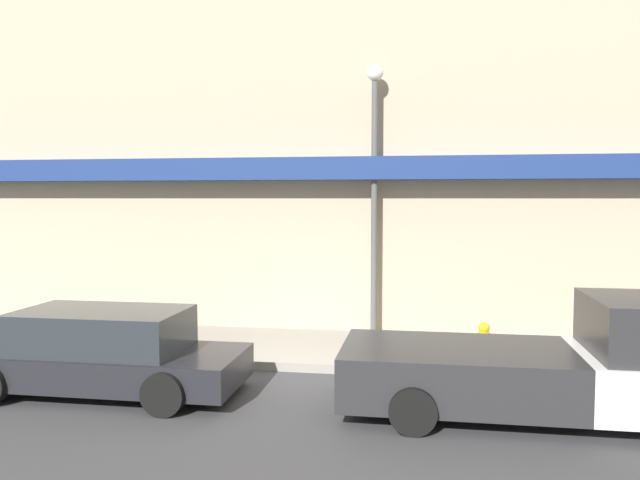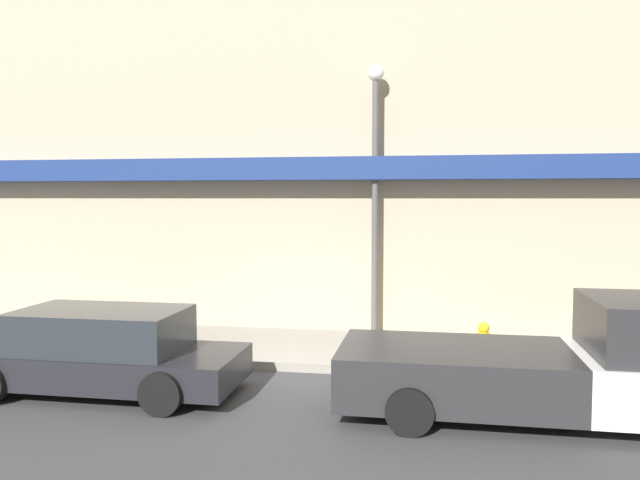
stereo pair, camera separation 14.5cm
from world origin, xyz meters
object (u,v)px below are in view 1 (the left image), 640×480
Objects in this scene: pickup_truck at (564,365)px; fire_hydrant at (484,343)px; street_lamp at (374,169)px; parked_car at (102,352)px.

fire_hydrant is at bearing 112.73° from pickup_truck.
parked_car is at bearing -134.04° from street_lamp.
parked_car is 6.73m from street_lamp.
street_lamp is (4.13, 4.27, 3.15)m from parked_car.
pickup_truck is at bearing -54.06° from street_lamp.
parked_car reaches higher than fire_hydrant.
parked_car is (-7.23, 0.00, -0.10)m from pickup_truck.
pickup_truck reaches higher than fire_hydrant.
parked_car is 6.06× the size of fire_hydrant.
fire_hydrant is at bearing -42.63° from street_lamp.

